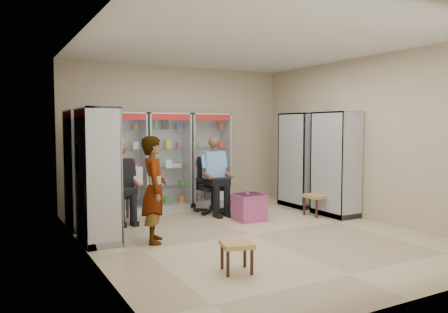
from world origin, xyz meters
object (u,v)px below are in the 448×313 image
pink_trunk (249,207)px  woven_stool_a (317,205)px  cabinet_left_near (98,175)px  standing_man (154,189)px  cabinet_left_far (83,169)px  cabinet_back_left (122,163)px  office_chair (212,185)px  seated_shopkeeper (213,177)px  woven_stool_b (237,257)px  cabinet_back_right (208,159)px  cabinet_right_far (300,160)px  wooden_chair (120,195)px  cabinet_back_mid (167,161)px  cabinet_right_near (336,164)px

pink_trunk → woven_stool_a: size_ratio=1.22×
cabinet_left_near → standing_man: cabinet_left_near is taller
cabinet_left_far → cabinet_left_near: 1.10m
cabinet_left_near → woven_stool_a: 4.21m
cabinet_back_left → office_chair: 1.84m
seated_shopkeeper → woven_stool_b: size_ratio=3.98×
cabinet_back_right → cabinet_right_far: size_ratio=1.00×
wooden_chair → woven_stool_a: size_ratio=2.27×
cabinet_back_right → woven_stool_a: cabinet_back_right is taller
cabinet_back_right → seated_shopkeeper: cabinet_back_right is taller
cabinet_back_mid → seated_shopkeeper: 1.13m
cabinet_right_far → pink_trunk: bearing=112.3°
cabinet_back_mid → cabinet_right_near: bearing=-40.8°
seated_shopkeeper → standing_man: bearing=-136.2°
cabinet_right_near → woven_stool_b: size_ratio=5.59×
cabinet_left_near → office_chair: bearing=115.2°
cabinet_back_right → cabinet_right_near: size_ratio=1.00×
cabinet_back_right → woven_stool_a: (1.30, -2.08, -0.79)m
woven_stool_b → wooden_chair: bearing=97.4°
woven_stool_b → standing_man: bearing=103.0°
office_chair → pink_trunk: bearing=-72.1°
cabinet_back_right → pink_trunk: bearing=-92.4°
cabinet_right_far → cabinet_right_near: size_ratio=1.00×
cabinet_right_far → pink_trunk: size_ratio=3.97×
cabinet_back_mid → cabinet_left_near: 2.77m
standing_man → cabinet_back_right: bearing=-21.3°
cabinet_back_left → cabinet_right_far: size_ratio=1.00×
seated_shopkeeper → pink_trunk: seated_shopkeeper is taller
cabinet_back_left → seated_shopkeeper: (1.57, -0.91, -0.29)m
cabinet_right_near → seated_shopkeeper: 2.39m
cabinet_back_left → seated_shopkeeper: bearing=-30.1°
standing_man → seated_shopkeeper: bearing=-29.7°
cabinet_back_mid → seated_shopkeeper: (0.62, -0.91, -0.29)m
cabinet_back_right → woven_stool_b: size_ratio=5.59×
cabinet_back_right → wooden_chair: size_ratio=2.13×
seated_shopkeeper → wooden_chair: bearing=177.5°
cabinet_back_right → standing_man: bearing=-130.9°
cabinet_left_far → woven_stool_a: 4.36m
cabinet_back_left → cabinet_left_near: size_ratio=1.00×
cabinet_back_right → woven_stool_b: (-1.70, -4.16, -0.82)m
cabinet_back_right → wooden_chair: 2.33m
woven_stool_a → cabinet_back_left: bearing=147.0°
cabinet_back_mid → pink_trunk: cabinet_back_mid is taller
cabinet_back_right → woven_stool_a: size_ratio=4.83×
cabinet_back_left → cabinet_right_near: (3.53, -2.23, 0.00)m
cabinet_back_mid → cabinet_right_near: (2.58, -2.23, 0.00)m
office_chair → pink_trunk: 1.06m
wooden_chair → pink_trunk: size_ratio=1.87×
cabinet_back_left → office_chair: size_ratio=1.79×
cabinet_back_right → standing_man: cabinet_back_right is taller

